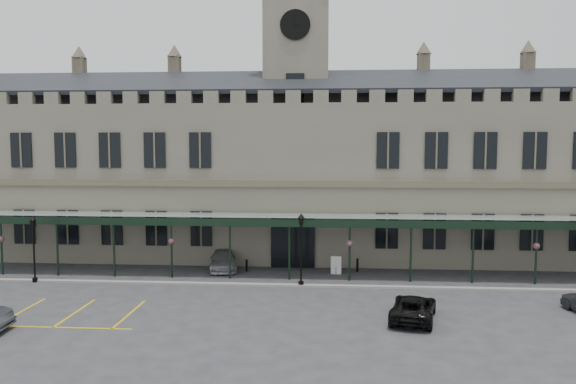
# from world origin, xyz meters

# --- Properties ---
(ground) EXTENTS (140.00, 140.00, 0.00)m
(ground) POSITION_xyz_m (0.00, 0.00, 0.00)
(ground) COLOR #303033
(station_building) EXTENTS (60.00, 10.36, 17.30)m
(station_building) POSITION_xyz_m (0.00, 15.91, 6.47)
(station_building) COLOR #625E52
(station_building) RESTS_ON ground
(clock_tower) EXTENTS (5.60, 5.60, 24.80)m
(clock_tower) POSITION_xyz_m (0.00, 16.00, 13.11)
(clock_tower) COLOR #625E52
(clock_tower) RESTS_ON ground
(canopy) EXTENTS (50.00, 4.10, 4.30)m
(canopy) POSITION_xyz_m (0.00, 7.46, 2.40)
(canopy) COLOR #8C9E93
(canopy) RESTS_ON ground
(kerb) EXTENTS (60.00, 0.40, 0.12)m
(kerb) POSITION_xyz_m (0.00, 5.50, 0.06)
(kerb) COLOR gray
(kerb) RESTS_ON ground
(parking_markings) EXTENTS (16.00, 6.00, 0.01)m
(parking_markings) POSITION_xyz_m (-14.00, -1.50, 0.00)
(parking_markings) COLOR gold
(parking_markings) RESTS_ON ground
(tree_behind_left) EXTENTS (6.00, 6.00, 16.00)m
(tree_behind_left) POSITION_xyz_m (-22.00, 25.00, 12.81)
(tree_behind_left) COLOR #332314
(tree_behind_left) RESTS_ON ground
(tree_behind_mid) EXTENTS (6.00, 6.00, 16.00)m
(tree_behind_mid) POSITION_xyz_m (8.00, 25.00, 12.81)
(tree_behind_mid) COLOR #332314
(tree_behind_mid) RESTS_ON ground
(tree_behind_right) EXTENTS (6.00, 6.00, 16.00)m
(tree_behind_right) POSITION_xyz_m (24.00, 25.00, 12.81)
(tree_behind_right) COLOR #332314
(tree_behind_right) RESTS_ON ground
(lamp_post_left) EXTENTS (0.42, 0.42, 4.40)m
(lamp_post_left) POSITION_xyz_m (-16.66, 5.34, 2.61)
(lamp_post_left) COLOR black
(lamp_post_left) RESTS_ON ground
(lamp_post_mid) EXTENTS (0.44, 0.44, 4.69)m
(lamp_post_mid) POSITION_xyz_m (0.87, 5.53, 2.78)
(lamp_post_mid) COLOR black
(lamp_post_mid) RESTS_ON ground
(sign_board) EXTENTS (0.73, 0.15, 1.25)m
(sign_board) POSITION_xyz_m (3.14, 9.02, 0.61)
(sign_board) COLOR black
(sign_board) RESTS_ON ground
(bollard_left) EXTENTS (0.15, 0.15, 0.86)m
(bollard_left) POSITION_xyz_m (-3.20, 9.37, 0.43)
(bollard_left) COLOR black
(bollard_left) RESTS_ON ground
(bollard_right) EXTENTS (0.17, 0.17, 0.95)m
(bollard_right) POSITION_xyz_m (4.67, 9.90, 0.47)
(bollard_right) COLOR black
(bollard_right) RESTS_ON ground
(car_taxi) EXTENTS (2.68, 4.88, 1.34)m
(car_taxi) POSITION_xyz_m (-5.00, 10.00, 0.67)
(car_taxi) COLOR gray
(car_taxi) RESTS_ON ground
(car_van) EXTENTS (3.11, 4.94, 1.27)m
(car_van) POSITION_xyz_m (7.00, -0.86, 0.64)
(car_van) COLOR black
(car_van) RESTS_ON ground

